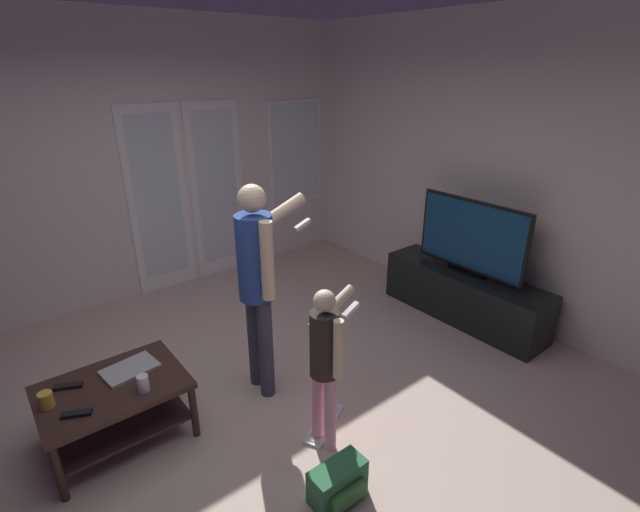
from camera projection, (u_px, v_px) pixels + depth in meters
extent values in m
cube|color=beige|center=(254.00, 421.00, 3.29)|extent=(5.58, 5.13, 0.02)
cube|color=silver|center=(114.00, 165.00, 4.57)|extent=(5.58, 0.06, 2.86)
cube|color=white|center=(159.00, 203.00, 4.92)|extent=(0.64, 0.02, 2.04)
cube|color=silver|center=(158.00, 199.00, 4.89)|extent=(0.48, 0.01, 1.74)
cube|color=white|center=(217.00, 193.00, 5.32)|extent=(0.64, 0.02, 2.04)
cube|color=silver|center=(217.00, 189.00, 5.29)|extent=(0.48, 0.01, 1.74)
cube|color=white|center=(295.00, 153.00, 5.84)|extent=(0.78, 0.02, 1.29)
cube|color=silver|center=(296.00, 153.00, 5.83)|extent=(0.72, 0.01, 1.23)
cube|color=silver|center=(498.00, 171.00, 4.33)|extent=(0.06, 5.13, 2.86)
cube|color=#37231C|center=(112.00, 388.00, 2.97)|extent=(0.89, 0.65, 0.04)
cube|color=#3A1F23|center=(119.00, 420.00, 3.07)|extent=(0.81, 0.57, 0.02)
cylinder|color=#37231C|center=(59.00, 474.00, 2.61)|extent=(0.05, 0.05, 0.40)
cylinder|color=#37231C|center=(194.00, 411.00, 3.08)|extent=(0.05, 0.05, 0.40)
cylinder|color=#37231C|center=(40.00, 418.00, 3.03)|extent=(0.05, 0.05, 0.40)
cylinder|color=#37231C|center=(162.00, 370.00, 3.50)|extent=(0.05, 0.05, 0.40)
cube|color=black|center=(464.00, 295.00, 4.54)|extent=(0.45, 1.65, 0.49)
cube|color=black|center=(545.00, 327.00, 3.94)|extent=(0.38, 0.02, 0.28)
cube|color=black|center=(467.00, 271.00, 4.44)|extent=(0.08, 0.39, 0.04)
cube|color=black|center=(472.00, 236.00, 4.30)|extent=(0.04, 1.12, 0.68)
cube|color=navy|center=(471.00, 236.00, 4.29)|extent=(0.00, 1.07, 0.63)
cylinder|color=#38394D|center=(266.00, 349.00, 3.41)|extent=(0.11, 0.11, 0.80)
cylinder|color=#38394D|center=(255.00, 339.00, 3.54)|extent=(0.11, 0.11, 0.80)
cylinder|color=#294692|center=(255.00, 258.00, 3.20)|extent=(0.26, 0.26, 0.63)
sphere|color=beige|center=(252.00, 198.00, 3.04)|extent=(0.19, 0.19, 0.19)
cylinder|color=beige|center=(267.00, 261.00, 3.05)|extent=(0.09, 0.09, 0.56)
cylinder|color=beige|center=(273.00, 217.00, 3.39)|extent=(0.55, 0.12, 0.30)
cube|color=white|center=(303.00, 225.00, 3.57)|extent=(0.14, 0.05, 0.08)
cylinder|color=pink|center=(330.00, 414.00, 2.95)|extent=(0.08, 0.08, 0.56)
cylinder|color=pink|center=(318.00, 404.00, 3.03)|extent=(0.08, 0.08, 0.56)
cylinder|color=#292421|center=(324.00, 344.00, 2.80)|extent=(0.18, 0.18, 0.44)
sphere|color=beige|center=(324.00, 301.00, 2.68)|extent=(0.13, 0.13, 0.13)
cylinder|color=beige|center=(338.00, 349.00, 2.70)|extent=(0.06, 0.06, 0.39)
cylinder|color=beige|center=(332.00, 308.00, 2.94)|extent=(0.38, 0.08, 0.22)
cube|color=white|center=(351.00, 310.00, 3.08)|extent=(0.14, 0.05, 0.09)
cube|color=#2F6D43|center=(337.00, 481.00, 2.66)|extent=(0.34, 0.16, 0.23)
cube|color=#3D7D3C|center=(349.00, 497.00, 2.60)|extent=(0.24, 0.04, 0.11)
cube|color=white|center=(324.00, 424.00, 3.24)|extent=(0.45, 0.32, 0.02)
cube|color=silver|center=(324.00, 423.00, 3.24)|extent=(0.40, 0.27, 0.00)
cube|color=#ABB0AD|center=(130.00, 369.00, 3.10)|extent=(0.37, 0.28, 0.02)
cylinder|color=gold|center=(46.00, 400.00, 2.76)|extent=(0.08, 0.08, 0.10)
cylinder|color=white|center=(143.00, 383.00, 2.89)|extent=(0.07, 0.07, 0.11)
cube|color=black|center=(77.00, 414.00, 2.70)|extent=(0.17, 0.12, 0.02)
cube|color=black|center=(68.00, 386.00, 2.94)|extent=(0.18, 0.12, 0.02)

